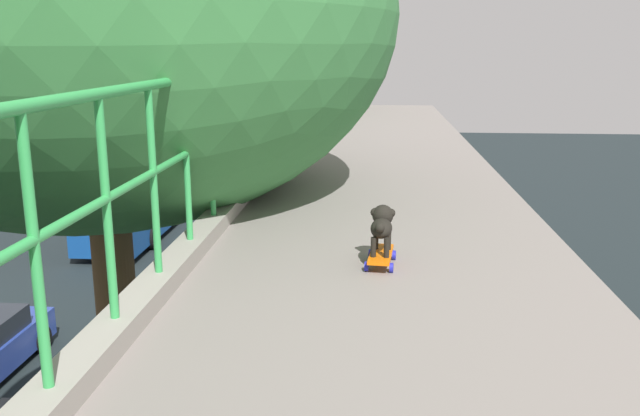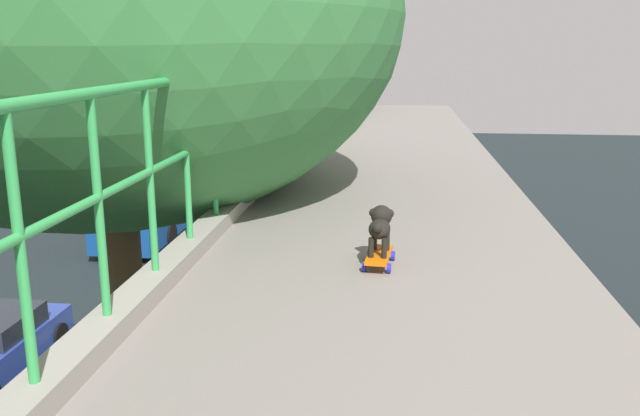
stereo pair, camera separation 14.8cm
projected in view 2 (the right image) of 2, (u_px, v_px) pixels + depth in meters
name	position (u px, v px, depth m)	size (l,w,h in m)	color
city_bus	(164.00, 185.00, 28.55)	(2.55, 10.24, 3.31)	navy
roadside_tree_mid	(103.00, 20.00, 6.50)	(5.86, 5.86, 10.01)	brown
roadside_tree_far	(260.00, 52.00, 15.17)	(4.46, 4.46, 9.68)	#4D3A32
roadside_tree_farthest	(313.00, 35.00, 23.49)	(5.16, 5.16, 10.66)	#48382A
toy_skateboard	(379.00, 256.00, 4.46)	(0.22, 0.43, 0.09)	#DE600A
small_dog	(380.00, 225.00, 4.43)	(0.17, 0.36, 0.31)	black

